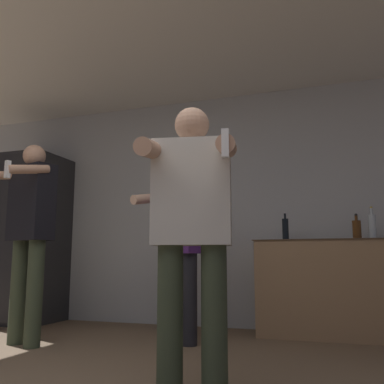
# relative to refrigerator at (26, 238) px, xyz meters

# --- Properties ---
(wall_back) EXTENTS (7.00, 0.06, 2.55)m
(wall_back) POSITION_rel_refrigerator_xyz_m (2.31, 0.39, 0.31)
(wall_back) COLOR #B2B7BC
(wall_back) RESTS_ON ground_plane
(ceiling_slab) EXTENTS (7.00, 3.70, 0.05)m
(ceiling_slab) POSITION_rel_refrigerator_xyz_m (2.31, -1.23, 1.61)
(ceiling_slab) COLOR silver
(ceiling_slab) RESTS_ON wall_back
(refrigerator) EXTENTS (0.77, 0.75, 1.94)m
(refrigerator) POSITION_rel_refrigerator_xyz_m (0.00, 0.00, 0.00)
(refrigerator) COLOR #262628
(refrigerator) RESTS_ON ground_plane
(counter) EXTENTS (1.57, 0.54, 0.90)m
(counter) POSITION_rel_refrigerator_xyz_m (3.51, 0.10, -0.52)
(counter) COLOR #997551
(counter) RESTS_ON ground_plane
(bottle_amber_bourbon) EXTENTS (0.06, 0.06, 0.28)m
(bottle_amber_bourbon) POSITION_rel_refrigerator_xyz_m (3.02, 0.05, 0.04)
(bottle_amber_bourbon) COLOR black
(bottle_amber_bourbon) RESTS_ON counter
(bottle_short_whiskey) EXTENTS (0.07, 0.07, 0.30)m
(bottle_short_whiskey) POSITION_rel_refrigerator_xyz_m (3.80, 0.05, 0.04)
(bottle_short_whiskey) COLOR silver
(bottle_short_whiskey) RESTS_ON counter
(bottle_tall_gin) EXTENTS (0.08, 0.08, 0.24)m
(bottle_tall_gin) POSITION_rel_refrigerator_xyz_m (3.66, 0.05, 0.02)
(bottle_tall_gin) COLOR #563314
(bottle_tall_gin) RESTS_ON counter
(person_woman_foreground) EXTENTS (0.57, 0.52, 1.57)m
(person_woman_foreground) POSITION_rel_refrigerator_xyz_m (2.73, -1.96, -0.06)
(person_woman_foreground) COLOR #38422D
(person_woman_foreground) RESTS_ON ground_plane
(person_man_side) EXTENTS (0.60, 0.60, 1.72)m
(person_man_side) POSITION_rel_refrigerator_xyz_m (0.96, -1.13, 0.04)
(person_man_side) COLOR #38422D
(person_man_side) RESTS_ON ground_plane
(person_spectator_back) EXTENTS (0.57, 0.63, 1.53)m
(person_spectator_back) POSITION_rel_refrigerator_xyz_m (2.17, -0.64, -0.10)
(person_spectator_back) COLOR black
(person_spectator_back) RESTS_ON ground_plane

